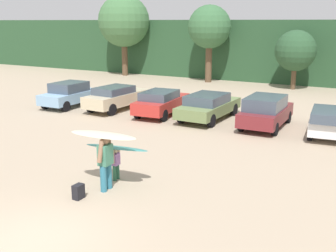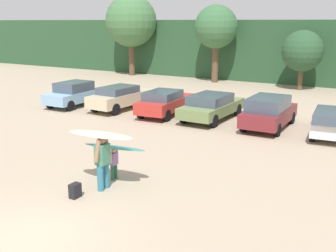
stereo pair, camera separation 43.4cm
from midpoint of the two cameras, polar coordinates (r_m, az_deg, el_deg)
ground_plane at (r=11.01m, az=-19.59°, el=-14.87°), size 120.00×120.00×0.00m
hillside_ridge at (r=41.61m, az=18.90°, el=10.13°), size 108.00×12.00×5.35m
tree_center_left at (r=40.98m, az=-6.49°, el=14.30°), size 4.96×4.96×7.73m
tree_right at (r=36.21m, az=5.45°, el=13.51°), size 3.70×3.70×6.62m
tree_center at (r=33.60m, az=17.00°, el=9.99°), size 3.17×3.17×4.60m
parked_car_sky_blue at (r=26.52m, az=-14.05°, el=4.35°), size 1.89×3.95×1.54m
parked_car_champagne at (r=25.04m, az=-7.64°, el=4.03°), size 1.95×4.72×1.44m
parked_car_red at (r=23.34m, az=-1.50°, el=3.36°), size 2.10×4.41×1.43m
parked_car_olive_green at (r=22.39m, az=5.10°, el=2.84°), size 2.00×4.80×1.42m
parked_car_maroon at (r=21.12m, az=12.91°, el=2.04°), size 1.91×4.30×1.61m
parked_car_white at (r=20.45m, az=21.10°, el=0.80°), size 2.17×4.67×1.39m
person_adult at (r=13.07m, az=-9.66°, el=-4.69°), size 0.35×0.76×1.78m
person_child at (r=13.96m, az=-8.19°, el=-5.02°), size 0.22×0.48×1.11m
surfboard_cream at (r=12.92m, az=-10.02°, el=-1.25°), size 2.39×0.87×0.10m
surfboard_teal at (r=13.60m, az=-8.10°, el=-3.01°), size 2.30×0.95×0.17m
backpack_dropped at (r=12.88m, az=-13.34°, el=-8.90°), size 0.24×0.34×0.45m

